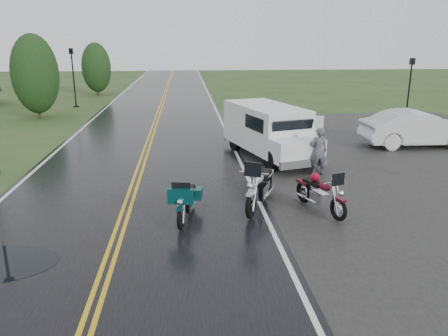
% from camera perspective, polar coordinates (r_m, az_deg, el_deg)
% --- Properties ---
extents(ground, '(120.00, 120.00, 0.00)m').
position_cam_1_polar(ground, '(11.30, -13.49, -8.10)').
color(ground, '#2D471E').
rests_on(ground, ground).
extents(road, '(8.00, 100.00, 0.04)m').
position_cam_1_polar(road, '(20.77, -9.74, 3.42)').
color(road, black).
rests_on(road, ground).
extents(parking_pad, '(14.00, 24.00, 0.03)m').
position_cam_1_polar(parking_pad, '(18.38, 25.44, 0.33)').
color(parking_pad, black).
rests_on(parking_pad, ground).
extents(motorcycle_red, '(1.44, 2.26, 1.25)m').
position_cam_1_polar(motorcycle_red, '(11.65, 14.80, -4.10)').
color(motorcycle_red, '#56091A').
rests_on(motorcycle_red, ground).
extents(motorcycle_teal, '(1.10, 2.14, 1.20)m').
position_cam_1_polar(motorcycle_teal, '(10.84, -5.69, -5.32)').
color(motorcycle_teal, '#053C3C').
rests_on(motorcycle_teal, ground).
extents(motorcycle_silver, '(1.85, 2.67, 1.48)m').
position_cam_1_polar(motorcycle_silver, '(11.41, 3.56, -3.40)').
color(motorcycle_silver, '#A4A6AB').
rests_on(motorcycle_silver, ground).
extents(van_white, '(3.50, 5.78, 2.13)m').
position_cam_1_polar(van_white, '(15.69, 6.24, 3.28)').
color(van_white, white).
rests_on(van_white, ground).
extents(person_at_van, '(0.63, 0.43, 1.68)m').
position_cam_1_polar(person_at_van, '(15.57, 12.24, 2.05)').
color(person_at_van, '#545359').
rests_on(person_at_van, ground).
extents(sedan_white, '(4.84, 1.70, 1.59)m').
position_cam_1_polar(sedan_white, '(21.24, 23.91, 4.67)').
color(sedan_white, silver).
rests_on(sedan_white, ground).
extents(lamp_post_far_left, '(0.35, 0.35, 4.10)m').
position_cam_1_polar(lamp_post_far_left, '(32.95, -19.05, 11.08)').
color(lamp_post_far_left, black).
rests_on(lamp_post_far_left, ground).
extents(lamp_post_far_right, '(0.32, 0.32, 3.69)m').
position_cam_1_polar(lamp_post_far_right, '(26.84, 22.99, 9.22)').
color(lamp_post_far_right, black).
rests_on(lamp_post_far_right, ground).
extents(tree_left_mid, '(2.73, 2.73, 4.27)m').
position_cam_1_polar(tree_left_mid, '(28.89, -23.35, 10.19)').
color(tree_left_mid, '#1E3D19').
rests_on(tree_left_mid, ground).
extents(tree_left_far, '(2.45, 2.45, 3.77)m').
position_cam_1_polar(tree_left_far, '(39.67, -16.29, 11.83)').
color(tree_left_far, '#1E3D19').
rests_on(tree_left_far, ground).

